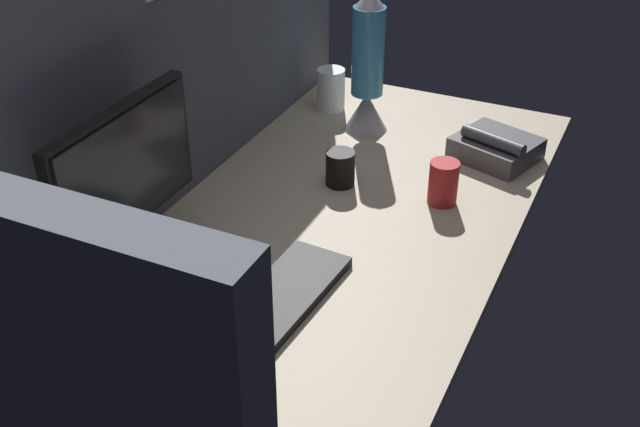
{
  "coord_description": "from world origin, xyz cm",
  "views": [
    {
      "loc": [
        -122.83,
        -61.31,
        95.7
      ],
      "look_at": [
        -9.1,
        0.0,
        14.0
      ],
      "focal_mm": 44.25,
      "sensor_mm": 36.0,
      "label": 1
    }
  ],
  "objects_px": {
    "keyboard": "(278,301)",
    "desk_phone": "(495,148)",
    "mug_ceramic_white": "(331,89)",
    "mouse": "(177,384)",
    "mug_red_plastic": "(443,183)",
    "lava_lamp": "(367,74)",
    "mug_black_travel": "(340,168)",
    "monitor": "(129,191)"
  },
  "relations": [
    {
      "from": "mug_red_plastic",
      "to": "mug_ceramic_white",
      "type": "distance_m",
      "value": 0.57
    },
    {
      "from": "mug_ceramic_white",
      "to": "desk_phone",
      "type": "height_order",
      "value": "mug_ceramic_white"
    },
    {
      "from": "mug_red_plastic",
      "to": "desk_phone",
      "type": "xyz_separation_m",
      "value": [
        0.26,
        -0.06,
        -0.02
      ]
    },
    {
      "from": "mug_ceramic_white",
      "to": "lava_lamp",
      "type": "bearing_deg",
      "value": -120.22
    },
    {
      "from": "mug_ceramic_white",
      "to": "desk_phone",
      "type": "bearing_deg",
      "value": -101.27
    },
    {
      "from": "monitor",
      "to": "desk_phone",
      "type": "bearing_deg",
      "value": -32.93
    },
    {
      "from": "mouse",
      "to": "mug_black_travel",
      "type": "bearing_deg",
      "value": 2.76
    },
    {
      "from": "mug_black_travel",
      "to": "mug_ceramic_white",
      "type": "relative_size",
      "value": 0.72
    },
    {
      "from": "mouse",
      "to": "mug_red_plastic",
      "type": "xyz_separation_m",
      "value": [
        0.77,
        -0.21,
        0.04
      ]
    },
    {
      "from": "monitor",
      "to": "mug_red_plastic",
      "type": "distance_m",
      "value": 0.72
    },
    {
      "from": "mug_ceramic_white",
      "to": "lava_lamp",
      "type": "relative_size",
      "value": 0.31
    },
    {
      "from": "lava_lamp",
      "to": "desk_phone",
      "type": "distance_m",
      "value": 0.38
    },
    {
      "from": "mug_black_travel",
      "to": "lava_lamp",
      "type": "bearing_deg",
      "value": 10.61
    },
    {
      "from": "keyboard",
      "to": "mug_red_plastic",
      "type": "xyz_separation_m",
      "value": [
        0.5,
        -0.17,
        0.04
      ]
    },
    {
      "from": "monitor",
      "to": "mug_black_travel",
      "type": "height_order",
      "value": "monitor"
    },
    {
      "from": "mouse",
      "to": "desk_phone",
      "type": "distance_m",
      "value": 1.07
    },
    {
      "from": "mug_red_plastic",
      "to": "desk_phone",
      "type": "relative_size",
      "value": 0.45
    },
    {
      "from": "mug_black_travel",
      "to": "mug_ceramic_white",
      "type": "height_order",
      "value": "mug_ceramic_white"
    },
    {
      "from": "mouse",
      "to": "mug_ceramic_white",
      "type": "height_order",
      "value": "mug_ceramic_white"
    },
    {
      "from": "monitor",
      "to": "mug_black_travel",
      "type": "distance_m",
      "value": 0.58
    },
    {
      "from": "keyboard",
      "to": "mug_red_plastic",
      "type": "height_order",
      "value": "mug_red_plastic"
    },
    {
      "from": "monitor",
      "to": "mug_ceramic_white",
      "type": "height_order",
      "value": "monitor"
    },
    {
      "from": "lava_lamp",
      "to": "keyboard",
      "type": "bearing_deg",
      "value": -169.96
    },
    {
      "from": "mouse",
      "to": "mug_red_plastic",
      "type": "distance_m",
      "value": 0.8
    },
    {
      "from": "mug_black_travel",
      "to": "desk_phone",
      "type": "bearing_deg",
      "value": -47.13
    },
    {
      "from": "mug_red_plastic",
      "to": "mug_black_travel",
      "type": "height_order",
      "value": "mug_red_plastic"
    },
    {
      "from": "mug_black_travel",
      "to": "mug_red_plastic",
      "type": "bearing_deg",
      "value": -84.82
    },
    {
      "from": "mug_red_plastic",
      "to": "mug_ceramic_white",
      "type": "bearing_deg",
      "value": 50.99
    },
    {
      "from": "mug_red_plastic",
      "to": "desk_phone",
      "type": "bearing_deg",
      "value": -12.34
    },
    {
      "from": "mouse",
      "to": "mug_black_travel",
      "type": "distance_m",
      "value": 0.75
    },
    {
      "from": "mouse",
      "to": "desk_phone",
      "type": "xyz_separation_m",
      "value": [
        1.03,
        -0.27,
        0.01
      ]
    },
    {
      "from": "keyboard",
      "to": "mug_ceramic_white",
      "type": "xyz_separation_m",
      "value": [
        0.86,
        0.28,
        0.05
      ]
    },
    {
      "from": "keyboard",
      "to": "lava_lamp",
      "type": "xyz_separation_m",
      "value": [
        0.78,
        0.14,
        0.15
      ]
    },
    {
      "from": "mug_ceramic_white",
      "to": "mouse",
      "type": "bearing_deg",
      "value": -168.45
    },
    {
      "from": "monitor",
      "to": "keyboard",
      "type": "xyz_separation_m",
      "value": [
        0.04,
        -0.29,
        -0.19
      ]
    },
    {
      "from": "lava_lamp",
      "to": "desk_phone",
      "type": "height_order",
      "value": "lava_lamp"
    },
    {
      "from": "mug_black_travel",
      "to": "monitor",
      "type": "bearing_deg",
      "value": 157.7
    },
    {
      "from": "monitor",
      "to": "mug_ceramic_white",
      "type": "bearing_deg",
      "value": -0.82
    },
    {
      "from": "monitor",
      "to": "mug_ceramic_white",
      "type": "distance_m",
      "value": 0.91
    },
    {
      "from": "keyboard",
      "to": "desk_phone",
      "type": "relative_size",
      "value": 1.58
    },
    {
      "from": "mouse",
      "to": "mug_ceramic_white",
      "type": "relative_size",
      "value": 0.8
    },
    {
      "from": "mug_black_travel",
      "to": "mouse",
      "type": "bearing_deg",
      "value": -177.41
    }
  ]
}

